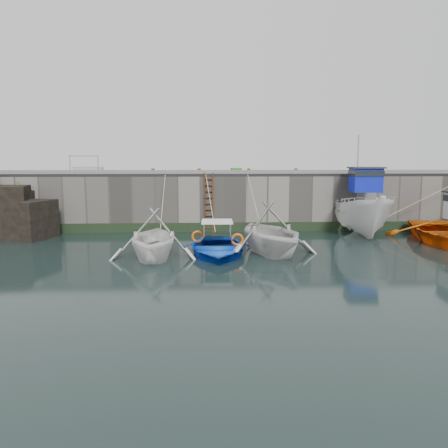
{
  "coord_description": "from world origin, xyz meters",
  "views": [
    {
      "loc": [
        -2.38,
        -13.64,
        3.77
      ],
      "look_at": [
        -1.45,
        4.49,
        1.2
      ],
      "focal_mm": 35.0,
      "sensor_mm": 36.0,
      "label": 1
    }
  ],
  "objects": [
    {
      "name": "ground",
      "position": [
        0.0,
        0.0,
        0.0
      ],
      "size": [
        120.0,
        120.0,
        0.0
      ],
      "primitive_type": "plane",
      "color": "black",
      "rests_on": "ground"
    },
    {
      "name": "quay_back",
      "position": [
        0.0,
        12.5,
        1.5
      ],
      "size": [
        30.0,
        5.0,
        3.0
      ],
      "primitive_type": "cube",
      "color": "slate",
      "rests_on": "ground"
    },
    {
      "name": "road_back",
      "position": [
        0.0,
        12.5,
        3.08
      ],
      "size": [
        30.0,
        5.0,
        0.16
      ],
      "primitive_type": "cube",
      "color": "black",
      "rests_on": "quay_back"
    },
    {
      "name": "kerb_back",
      "position": [
        0.0,
        10.15,
        3.26
      ],
      "size": [
        30.0,
        0.3,
        0.2
      ],
      "primitive_type": "cube",
      "color": "slate",
      "rests_on": "road_back"
    },
    {
      "name": "algae_back",
      "position": [
        0.0,
        9.96,
        0.25
      ],
      "size": [
        30.0,
        0.08,
        0.5
      ],
      "primitive_type": "cube",
      "color": "black",
      "rests_on": "ground"
    },
    {
      "name": "ladder",
      "position": [
        -2.0,
        9.91,
        1.59
      ],
      "size": [
        0.51,
        0.08,
        3.2
      ],
      "color": "#3F1E0F",
      "rests_on": "ground"
    },
    {
      "name": "boat_near_white",
      "position": [
        -4.29,
        3.53,
        0.0
      ],
      "size": [
        3.85,
        4.43,
        2.28
      ],
      "primitive_type": "imported",
      "rotation": [
        0.0,
        0.0,
        0.03
      ],
      "color": "silver",
      "rests_on": "ground"
    },
    {
      "name": "boat_near_white_rope",
      "position": [
        -4.29,
        8.01,
        0.0
      ],
      "size": [
        0.04,
        4.75,
        3.1
      ],
      "primitive_type": null,
      "color": "tan",
      "rests_on": "ground"
    },
    {
      "name": "boat_near_blue",
      "position": [
        -1.74,
        4.19,
        0.0
      ],
      "size": [
        3.57,
        4.91,
        1.0
      ],
      "primitive_type": "imported",
      "rotation": [
        0.0,
        0.0,
        -0.03
      ],
      "color": "#0C3FB7",
      "rests_on": "ground"
    },
    {
      "name": "boat_near_blue_rope",
      "position": [
        -1.74,
        8.35,
        0.0
      ],
      "size": [
        0.04,
        4.21,
        3.1
      ],
      "primitive_type": null,
      "color": "tan",
      "rests_on": "ground"
    },
    {
      "name": "boat_near_blacktrim",
      "position": [
        0.46,
        4.09,
        0.0
      ],
      "size": [
        5.19,
        5.64,
        2.49
      ],
      "primitive_type": "imported",
      "rotation": [
        0.0,
        0.0,
        0.27
      ],
      "color": "silver",
      "rests_on": "ground"
    },
    {
      "name": "boat_near_blacktrim_rope",
      "position": [
        0.46,
        8.3,
        0.0
      ],
      "size": [
        0.04,
        4.29,
        3.1
      ],
      "primitive_type": null,
      "color": "tan",
      "rests_on": "ground"
    },
    {
      "name": "boat_far_white",
      "position": [
        6.13,
        9.09,
        1.1
      ],
      "size": [
        3.25,
        6.98,
        5.61
      ],
      "rotation": [
        0.0,
        0.0,
        -0.11
      ],
      "color": "silver",
      "rests_on": "ground"
    },
    {
      "name": "fish_crate",
      "position": [
        -0.39,
        11.53,
        3.3
      ],
      "size": [
        0.63,
        0.51,
        0.29
      ],
      "primitive_type": "cube",
      "rotation": [
        0.0,
        0.0,
        0.25
      ],
      "color": "#218D19",
      "rests_on": "road_back"
    },
    {
      "name": "railing",
      "position": [
        -8.75,
        11.25,
        3.36
      ],
      "size": [
        1.6,
        1.05,
        1.0
      ],
      "color": "#A5A8AD",
      "rests_on": "road_back"
    },
    {
      "name": "bollard_a",
      "position": [
        -5.0,
        10.25,
        3.3
      ],
      "size": [
        0.18,
        0.18,
        0.28
      ],
      "primitive_type": "cylinder",
      "color": "#3F1E0F",
      "rests_on": "road_back"
    },
    {
      "name": "bollard_b",
      "position": [
        -2.5,
        10.25,
        3.3
      ],
      "size": [
        0.18,
        0.18,
        0.28
      ],
      "primitive_type": "cylinder",
      "color": "#3F1E0F",
      "rests_on": "road_back"
    },
    {
      "name": "bollard_c",
      "position": [
        0.2,
        10.25,
        3.3
      ],
      "size": [
        0.18,
        0.18,
        0.28
      ],
      "primitive_type": "cylinder",
      "color": "#3F1E0F",
      "rests_on": "road_back"
    },
    {
      "name": "bollard_d",
      "position": [
        2.8,
        10.25,
        3.3
      ],
      "size": [
        0.18,
        0.18,
        0.28
      ],
      "primitive_type": "cylinder",
      "color": "#3F1E0F",
      "rests_on": "road_back"
    },
    {
      "name": "bollard_e",
      "position": [
        6.0,
        10.25,
        3.3
      ],
      "size": [
        0.18,
        0.18,
        0.28
      ],
      "primitive_type": "cylinder",
      "color": "#3F1E0F",
      "rests_on": "road_back"
    }
  ]
}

